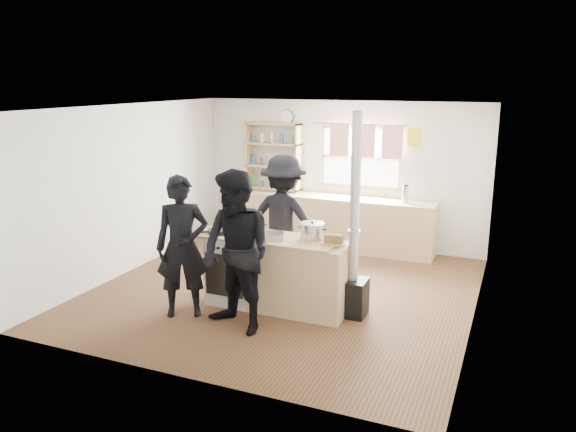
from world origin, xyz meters
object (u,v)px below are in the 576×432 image
at_px(skillet_greens, 219,231).
at_px(flue_heater, 353,264).
at_px(roast_tray, 268,235).
at_px(stockpot_counter, 312,231).
at_px(bread_board, 334,240).
at_px(person_near_right, 237,253).
at_px(stockpot_stove, 257,225).
at_px(cooking_island, 277,273).
at_px(thermos, 405,194).
at_px(person_far, 284,220).
at_px(person_near_left, 182,247).

bearing_deg(skillet_greens, flue_heater, 7.83).
height_order(roast_tray, stockpot_counter, stockpot_counter).
bearing_deg(bread_board, person_near_right, -138.84).
bearing_deg(stockpot_stove, stockpot_counter, -3.06).
bearing_deg(skillet_greens, cooking_island, 6.80).
relative_size(thermos, stockpot_counter, 0.90).
bearing_deg(bread_board, roast_tray, -174.43).
distance_m(cooking_island, bread_board, 0.90).
height_order(stockpot_stove, person_far, person_far).
height_order(skillet_greens, person_far, person_far).
height_order(stockpot_stove, bread_board, stockpot_stove).
distance_m(stockpot_stove, bread_board, 1.11).
xyz_separation_m(bread_board, person_far, (-1.04, 0.91, -0.07)).
relative_size(skillet_greens, bread_board, 1.35).
bearing_deg(thermos, roast_tray, -111.57).
bearing_deg(person_near_left, thermos, 30.05).
xyz_separation_m(person_near_left, person_near_right, (0.82, -0.14, 0.07)).
distance_m(flue_heater, person_near_right, 1.47).
distance_m(skillet_greens, flue_heater, 1.76).
bearing_deg(flue_heater, skillet_greens, -172.17).
height_order(stockpot_counter, bread_board, stockpot_counter).
bearing_deg(cooking_island, flue_heater, 8.66).
distance_m(stockpot_stove, person_near_right, 0.97).
bearing_deg(thermos, cooking_island, -110.62).
bearing_deg(stockpot_stove, skillet_greens, -148.13).
distance_m(skillet_greens, person_near_right, 0.92).
relative_size(flue_heater, person_far, 1.37).
distance_m(skillet_greens, roast_tray, 0.69).
height_order(thermos, person_near_right, person_near_right).
distance_m(thermos, flue_heater, 2.65).
height_order(skillet_greens, flue_heater, flue_heater).
height_order(stockpot_counter, flue_heater, flue_heater).
bearing_deg(thermos, stockpot_stove, -118.26).
relative_size(stockpot_counter, person_near_left, 0.17).
xyz_separation_m(flue_heater, person_near_left, (-1.92, -0.78, 0.22)).
xyz_separation_m(roast_tray, stockpot_stove, (-0.28, 0.24, 0.04)).
relative_size(stockpot_counter, person_near_right, 0.16).
bearing_deg(person_near_left, bread_board, -8.79).
distance_m(flue_heater, person_near_left, 2.09).
relative_size(stockpot_stove, stockpot_counter, 0.73).
bearing_deg(bread_board, flue_heater, 33.85).
distance_m(person_near_left, person_far, 1.69).
relative_size(roast_tray, stockpot_stove, 2.03).
relative_size(thermos, skillet_greens, 0.66).
bearing_deg(roast_tray, person_far, 102.28).
relative_size(roast_tray, person_far, 0.25).
xyz_separation_m(thermos, cooking_island, (-1.04, -2.77, -0.57)).
height_order(thermos, bread_board, thermos).
bearing_deg(stockpot_stove, roast_tray, -40.89).
bearing_deg(person_near_right, bread_board, 61.23).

